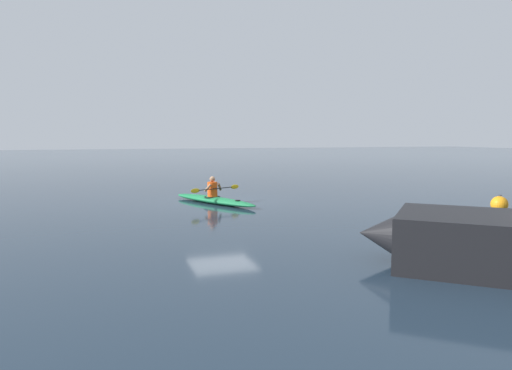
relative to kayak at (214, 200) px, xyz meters
name	(u,v)px	position (x,y,z in m)	size (l,w,h in m)	color
ground_plane	(222,202)	(-0.39, -0.29, -0.13)	(160.00, 160.00, 0.00)	#1E2D3D
kayak	(214,200)	(0.00, 0.00, 0.00)	(2.63, 4.39, 0.26)	#19723F
kayaker	(213,188)	(0.02, -0.04, 0.45)	(2.11, 1.06, 0.77)	#E04C14
mooring_buoy_channel_marker	(499,204)	(-8.61, 5.08, 0.15)	(0.55, 0.55, 0.59)	orange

